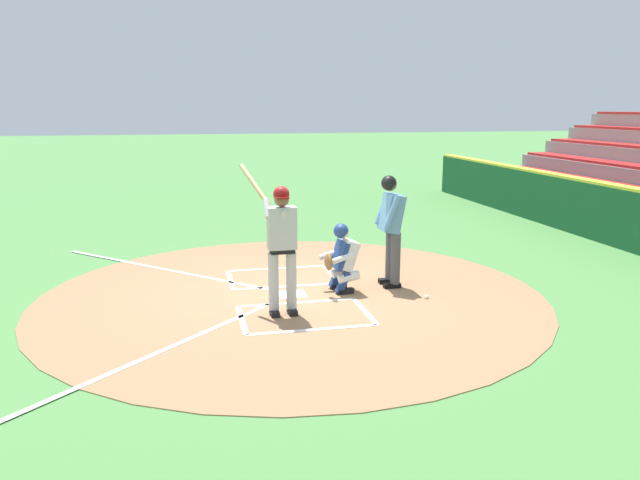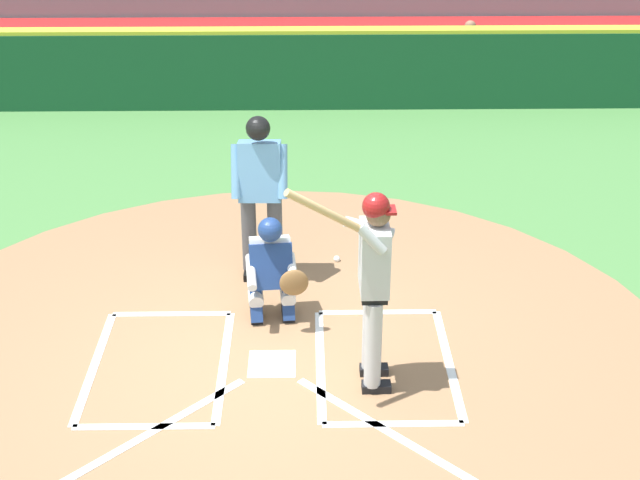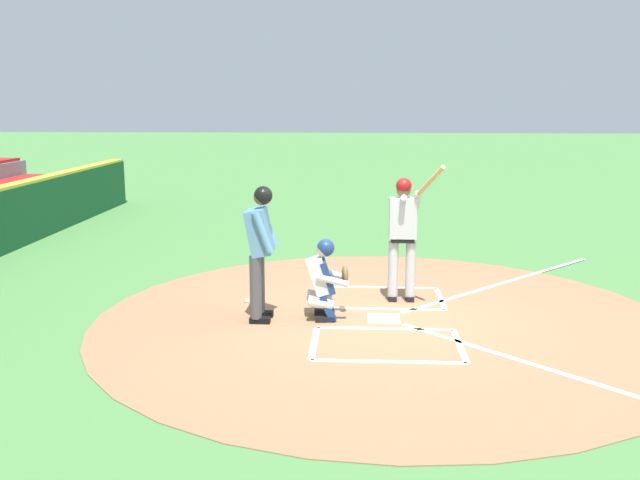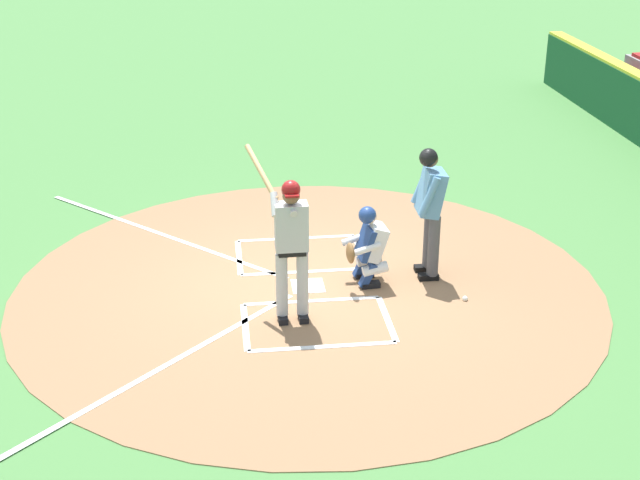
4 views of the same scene
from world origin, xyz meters
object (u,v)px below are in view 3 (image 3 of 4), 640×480
at_px(batter, 404,230).
at_px(baseball, 247,301).
at_px(plate_umpire, 260,244).
at_px(catcher, 324,277).

distance_m(batter, baseball, 2.56).
distance_m(batter, plate_umpire, 2.25).
relative_size(batter, plate_umpire, 1.14).
distance_m(plate_umpire, baseball, 1.36).
xyz_separation_m(batter, catcher, (0.90, -1.13, -0.51)).
bearing_deg(batter, baseball, -84.58).
height_order(catcher, baseball, catcher).
bearing_deg(plate_umpire, batter, 117.53).
distance_m(catcher, plate_umpire, 1.00).
relative_size(batter, catcher, 1.88).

